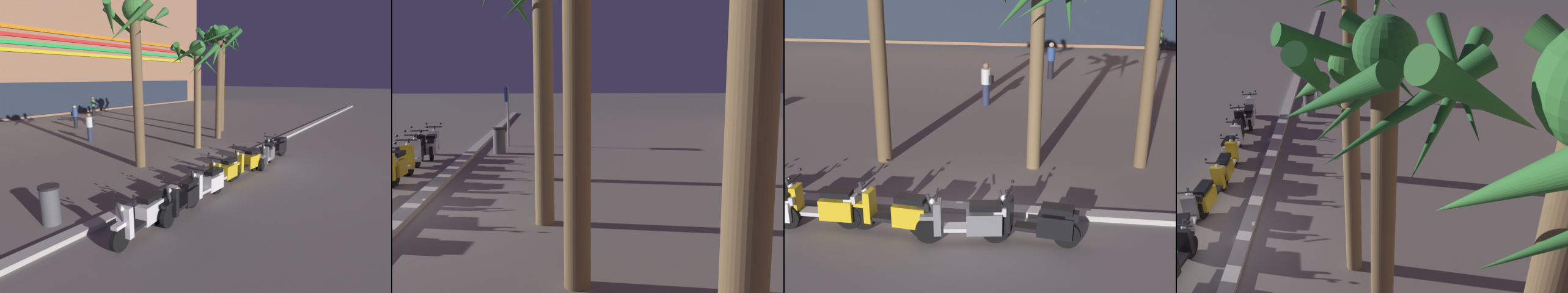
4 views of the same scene
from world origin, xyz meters
The scene contains 9 objects.
curb_strip centered at (0.00, 0.59, 0.06)m, with size 60.00×0.36×0.12m, color #BCB7AD.
scooter_white_mid_front centered at (-6.81, -0.58, 0.45)m, with size 1.80×0.61×1.17m.
scooter_black_second_in_line centered at (-5.49, -0.72, 0.45)m, with size 1.79×0.61×1.17m.
scooter_white_lead_nearest centered at (-4.22, -0.66, 0.44)m, with size 1.78×0.56×1.17m.
scooter_yellow_gap_after_mid centered at (-3.00, -0.51, 0.45)m, with size 1.77×0.56×1.17m.
crossing_sign centered at (-9.76, 1.72, 1.50)m, with size 0.60×0.15×2.40m.
palm_tree_mid_walkway centered at (1.05, 3.32, 3.84)m, with size 2.58×2.59×5.10m.
palm_tree_by_mall_entrance centered at (-2.88, 3.31, 4.52)m, with size 2.64×2.69×6.19m.
litter_bin centered at (-7.67, 1.58, 0.48)m, with size 0.48×0.48×0.95m.
Camera 2 is at (9.57, 3.38, 2.59)m, focal length 43.37 mm.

